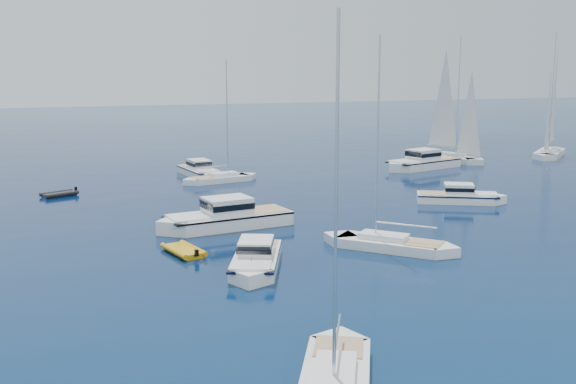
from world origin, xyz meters
The scene contains 12 objects.
ground centered at (0.00, 0.00, 0.00)m, with size 400.00×400.00×0.00m, color #082E4F.
motor_cruiser_left centered at (-5.90, 12.36, 0.00)m, with size 2.85×9.32×2.45m, color white, non-canonical shape.
motor_cruiser_centre centered at (-4.98, 24.14, 0.00)m, with size 3.67×11.99×3.15m, color white, non-canonical shape.
motor_cruiser_far_r centered at (18.77, 26.64, 0.00)m, with size 2.74×8.96×2.35m, color white, non-canonical shape.
motor_cruiser_distant centered at (26.54, 47.20, 0.00)m, with size 3.68×12.03×3.16m, color white, non-canonical shape.
motor_cruiser_horizon centered at (-1.26, 50.78, 0.00)m, with size 2.90×9.46×2.48m, color white, non-canonical shape.
sailboat_mid_r centered at (4.46, 13.78, 0.00)m, with size 2.76×10.61×15.60m, color white, non-canonical shape.
sailboat_centre centered at (0.04, 45.92, 0.00)m, with size 2.49×9.56×14.06m, color white, non-canonical shape.
sailboat_sails_r centered at (33.56, 52.09, 0.00)m, with size 3.08×11.85×17.43m, color silver, non-canonical shape.
sailboat_sails_far centered at (50.02, 51.57, 0.00)m, with size 3.19×12.26×18.02m, color white, non-canonical shape.
tender_yellow centered at (-9.60, 17.51, 0.00)m, with size 2.22×4.13×0.95m, color #CB940B, non-canonical shape.
tender_grey_far centered at (-17.30, 42.80, 0.00)m, with size 2.00×3.63×0.95m, color black, non-canonical shape.
Camera 1 is at (-18.14, -28.65, 12.92)m, focal length 42.93 mm.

